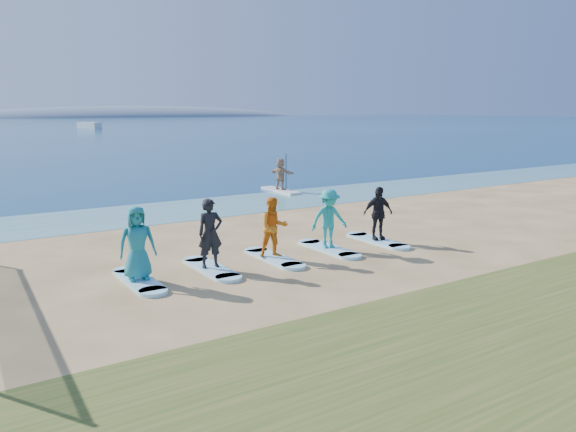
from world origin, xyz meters
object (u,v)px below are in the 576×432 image
student_1 (210,233)px  student_2 (274,227)px  student_0 (137,243)px  boat_offshore_b (89,129)px  surfboard_0 (139,281)px  student_3 (329,219)px  student_4 (378,213)px  surfboard_1 (211,269)px  surfboard_4 (377,241)px  surfboard_3 (329,249)px  paddleboarder (281,174)px  surfboard_2 (274,258)px  paddleboard (281,190)px

student_1 → student_2: (2.02, 0.00, -0.07)m
student_0 → boat_offshore_b: bearing=84.0°
surfboard_0 → student_0: bearing=153.4°
surfboard_0 → student_0: size_ratio=1.17×
student_3 → student_4: 2.02m
surfboard_1 → student_2: bearing=0.0°
surfboard_0 → surfboard_1: bearing=0.0°
student_3 → surfboard_4: size_ratio=0.84×
boat_offshore_b → student_2: (-23.38, -116.24, 0.97)m
student_2 → student_3: size_ratio=0.96×
surfboard_1 → student_1: (0.00, 0.00, 0.99)m
surfboard_0 → surfboard_3: 6.06m
surfboard_1 → student_1: bearing=90.0°
paddleboarder → surfboard_1: paddleboarder is taller
surfboard_2 → student_4: bearing=0.0°
student_1 → surfboard_3: bearing=6.1°
student_0 → surfboard_2: 4.16m
paddleboard → student_4: size_ratio=1.70×
student_0 → student_3: bearing=7.3°
surfboard_0 → surfboard_1: 2.02m
paddleboard → surfboard_3: bearing=-115.3°
student_0 → surfboard_1: bearing=7.3°
paddleboard → surfboard_3: (-5.50, -11.51, -0.01)m
student_0 → student_3: (6.06, 0.00, -0.02)m
paddleboarder → surfboard_3: bearing=137.5°
paddleboarder → student_3: student_3 is taller
paddleboarder → student_2: (-7.52, -11.51, 0.02)m
surfboard_0 → student_3: 6.14m
paddleboard → paddleboarder: size_ratio=1.81×
student_0 → surfboard_1: student_0 is taller
paddleboard → student_3: student_3 is taller
student_1 → surfboard_3: 4.16m
surfboard_0 → surfboard_2: size_ratio=1.00×
student_0 → surfboard_2: size_ratio=0.86×
surfboard_4 → surfboard_0: bearing=180.0°
student_1 → surfboard_4: (6.06, -0.00, -0.99)m
paddleboard → surfboard_0: bearing=-134.9°
paddleboarder → surfboard_0: bearing=117.9°
student_0 → student_3: 6.06m
surfboard_4 → student_4: student_4 is taller
surfboard_2 → student_2: 0.93m
paddleboard → boat_offshore_b: boat_offshore_b is taller
surfboard_2 → surfboard_1: bearing=180.0°
student_1 → surfboard_1: bearing=-83.9°
boat_offshore_b → surfboard_0: boat_offshore_b is taller
surfboard_3 → paddleboarder: bearing=64.5°
surfboard_1 → paddleboard: bearing=50.4°
surfboard_3 → student_4: 2.22m
surfboard_2 → surfboard_4: same height
surfboard_3 → student_3: student_3 is taller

